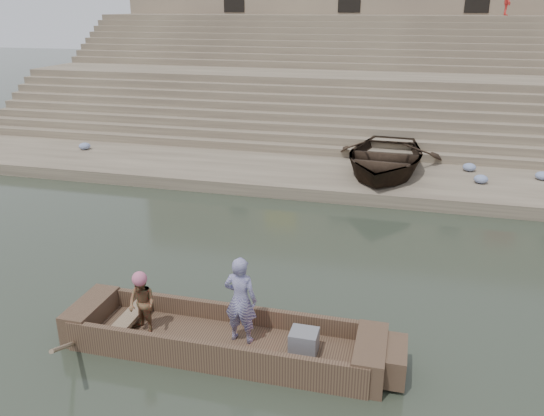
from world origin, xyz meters
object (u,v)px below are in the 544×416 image
at_px(main_rowboat, 222,345).
at_px(standing_man, 241,300).
at_px(beached_rowboat, 384,157).
at_px(rowing_man, 142,304).
at_px(television, 303,342).

distance_m(main_rowboat, standing_man, 0.96).
distance_m(standing_man, beached_rowboat, 10.39).
height_order(rowing_man, beached_rowboat, beached_rowboat).
height_order(rowing_man, television, rowing_man).
height_order(main_rowboat, standing_man, standing_man).
bearing_deg(standing_man, beached_rowboat, -95.69).
xyz_separation_m(main_rowboat, television, (1.44, 0.00, 0.31)).
relative_size(standing_man, television, 3.43).
bearing_deg(rowing_man, standing_man, 28.47).
bearing_deg(rowing_man, beached_rowboat, 93.52).
xyz_separation_m(standing_man, television, (1.11, -0.08, -0.59)).
relative_size(rowing_man, television, 2.43).
bearing_deg(rowing_man, main_rowboat, 26.68).
height_order(standing_man, beached_rowboat, standing_man).
bearing_deg(beached_rowboat, rowing_man, -105.18).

